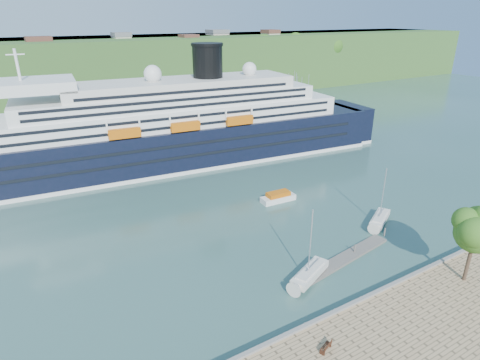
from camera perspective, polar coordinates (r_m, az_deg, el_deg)
name	(u,v)px	position (r m, az deg, el deg)	size (l,w,h in m)	color
ground	(379,296)	(54.55, 19.18, -15.36)	(400.00, 400.00, 0.00)	#2C4F47
far_hillside	(96,70)	(175.60, -19.74, 14.51)	(400.00, 50.00, 24.00)	#315C25
quay_coping	(382,290)	(53.78, 19.50, -14.48)	(220.00, 0.50, 0.30)	slate
cruise_ship	(155,108)	(91.35, -11.94, 9.98)	(119.17, 17.35, 26.76)	black
park_bench	(326,346)	(44.35, 12.10, -22.10)	(1.71, 0.70, 1.10)	#492515
promenade_tree	(473,242)	(57.38, 30.27, -7.61)	(6.69, 6.69, 11.08)	#285616
floating_pontoon	(346,258)	(60.30, 14.84, -10.61)	(17.34, 2.12, 0.39)	slate
sailboat_white_near	(312,247)	(52.39, 10.19, -9.35)	(7.79, 2.16, 10.06)	silver
sailboat_white_far	(383,198)	(69.20, 19.66, -2.38)	(7.46, 2.07, 9.63)	silver
tender_launch	(278,197)	(75.19, 5.45, -2.36)	(6.71, 2.30, 1.86)	#C45C0B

